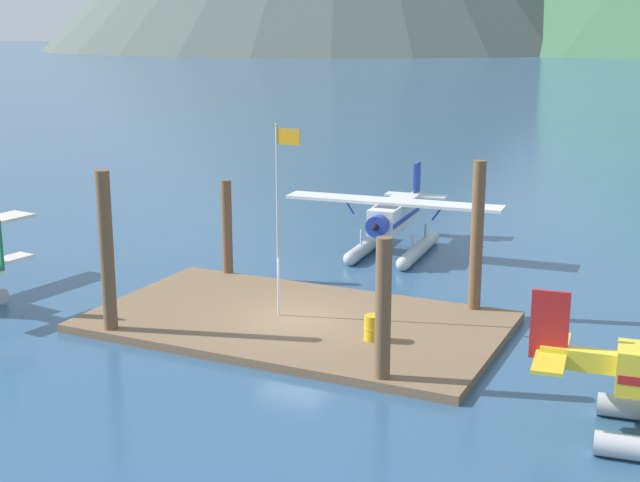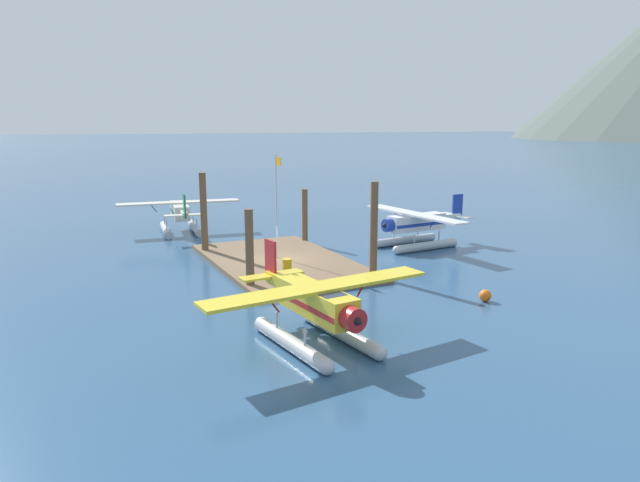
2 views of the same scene
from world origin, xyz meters
TOP-DOWN VIEW (x-y plane):
  - ground_plane at (0.00, 0.00)m, footprint 1200.00×1200.00m
  - dock_platform at (0.00, 0.00)m, footprint 14.74×8.54m
  - piling_near_left at (-5.37, -3.79)m, footprint 0.49×0.49m
  - piling_near_right at (4.85, -3.84)m, footprint 0.48×0.48m
  - piling_far_left at (-5.44, 4.26)m, footprint 0.44×0.44m
  - piling_far_right at (5.54, 3.90)m, footprint 0.47×0.47m
  - flagpole at (-0.62, 0.03)m, footprint 0.95×0.10m
  - fuel_drum at (3.38, -0.96)m, footprint 0.62×0.62m
  - seaplane_white_bow_centre at (-0.49, 11.34)m, footprint 10.48×7.97m

SIDE VIEW (x-z plane):
  - ground_plane at x=0.00m, z-range 0.00..0.00m
  - dock_platform at x=0.00m, z-range 0.00..0.30m
  - fuel_drum at x=3.38m, z-range 0.30..1.18m
  - seaplane_white_bow_centre at x=-0.49m, z-range -0.34..3.50m
  - piling_far_left at x=-5.44m, z-range 0.00..4.33m
  - piling_near_right at x=4.85m, z-range 0.00..4.64m
  - piling_far_right at x=5.54m, z-range 0.00..5.90m
  - piling_near_left at x=-5.37m, z-range 0.00..5.91m
  - flagpole at x=-0.62m, z-range 1.09..8.12m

